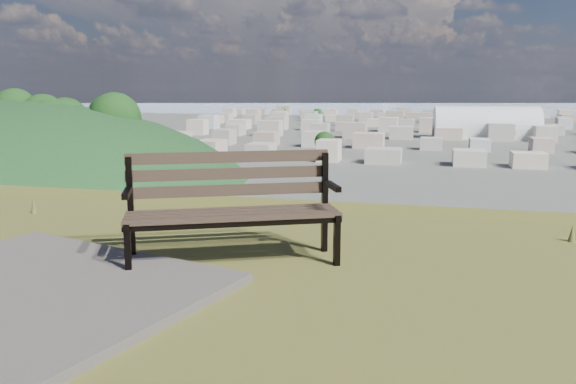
# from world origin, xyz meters

# --- Properties ---
(park_bench) EXTENTS (1.95, 1.33, 0.98)m
(park_bench) POSITION_xyz_m (-0.78, 1.75, 25.56)
(park_bench) COLOR #3E2F24
(park_bench) RESTS_ON hilltop_mesa
(grass_tufts) EXTENTS (12.49, 7.38, 0.28)m
(grass_tufts) POSITION_xyz_m (-0.13, -0.44, 25.11)
(grass_tufts) COLOR brown
(grass_tufts) RESTS_ON hilltop_mesa
(arena) EXTENTS (54.83, 26.48, 22.50)m
(arena) POSITION_xyz_m (29.83, 314.01, 5.30)
(arena) COLOR silver
(arena) RESTS_ON ground
(green_wooded_hill) EXTENTS (178.88, 143.11, 89.44)m
(green_wooded_hill) POSITION_xyz_m (-126.31, 141.60, 0.13)
(green_wooded_hill) COLOR #173F1D
(green_wooded_hill) RESTS_ON ground
(city_blocks) EXTENTS (395.00, 361.00, 7.00)m
(city_blocks) POSITION_xyz_m (0.00, 394.44, 3.50)
(city_blocks) COLOR #BEB3A7
(city_blocks) RESTS_ON ground
(city_trees) EXTENTS (406.52, 387.20, 9.98)m
(city_trees) POSITION_xyz_m (-26.39, 319.00, 4.83)
(city_trees) COLOR #36221B
(city_trees) RESTS_ON ground
(bay_water) EXTENTS (2400.00, 700.00, 0.12)m
(bay_water) POSITION_xyz_m (0.00, 900.00, 0.00)
(bay_water) COLOR #9BB0C5
(bay_water) RESTS_ON ground
(far_hills) EXTENTS (2050.00, 340.00, 60.00)m
(far_hills) POSITION_xyz_m (-60.92, 1402.93, 25.47)
(far_hills) COLOR #9EAFC4
(far_hills) RESTS_ON ground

